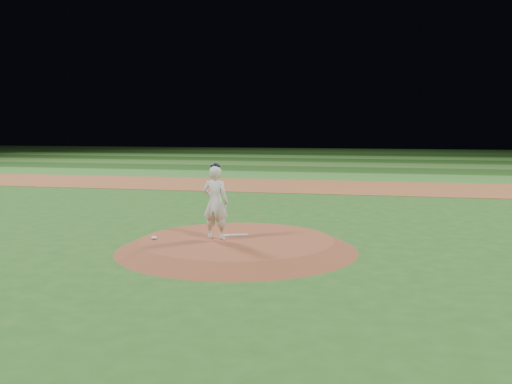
% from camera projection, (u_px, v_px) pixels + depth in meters
% --- Properties ---
extents(ground, '(120.00, 120.00, 0.00)m').
position_uv_depth(ground, '(237.00, 250.00, 13.02)').
color(ground, '#25581C').
rests_on(ground, ground).
extents(infield_dirt_band, '(70.00, 6.00, 0.02)m').
position_uv_depth(infield_dirt_band, '(312.00, 186.00, 26.59)').
color(infield_dirt_band, brown).
rests_on(infield_dirt_band, ground).
extents(outfield_stripe_0, '(70.00, 5.00, 0.02)m').
position_uv_depth(outfield_stripe_0, '(324.00, 176.00, 31.92)').
color(outfield_stripe_0, '#317029').
rests_on(outfield_stripe_0, ground).
extents(outfield_stripe_1, '(70.00, 5.00, 0.02)m').
position_uv_depth(outfield_stripe_1, '(332.00, 170.00, 36.77)').
color(outfield_stripe_1, '#1A4215').
rests_on(outfield_stripe_1, ground).
extents(outfield_stripe_2, '(70.00, 5.00, 0.02)m').
position_uv_depth(outfield_stripe_2, '(338.00, 165.00, 41.62)').
color(outfield_stripe_2, '#336424').
rests_on(outfield_stripe_2, ground).
extents(outfield_stripe_3, '(70.00, 5.00, 0.02)m').
position_uv_depth(outfield_stripe_3, '(343.00, 161.00, 46.46)').
color(outfield_stripe_3, '#1B4215').
rests_on(outfield_stripe_3, ground).
extents(outfield_stripe_4, '(70.00, 5.00, 0.02)m').
position_uv_depth(outfield_stripe_4, '(347.00, 157.00, 51.31)').
color(outfield_stripe_4, '#39772B').
rests_on(outfield_stripe_4, ground).
extents(outfield_stripe_5, '(70.00, 5.00, 0.02)m').
position_uv_depth(outfield_stripe_5, '(350.00, 155.00, 56.16)').
color(outfield_stripe_5, '#1A4115').
rests_on(outfield_stripe_5, ground).
extents(pitchers_mound, '(5.50, 5.50, 0.25)m').
position_uv_depth(pitchers_mound, '(237.00, 244.00, 13.01)').
color(pitchers_mound, brown).
rests_on(pitchers_mound, ground).
extents(pitching_rubber, '(0.60, 0.33, 0.03)m').
position_uv_depth(pitching_rubber, '(236.00, 235.00, 13.35)').
color(pitching_rubber, silver).
rests_on(pitching_rubber, pitchers_mound).
extents(rosin_bag, '(0.13, 0.13, 0.07)m').
position_uv_depth(rosin_bag, '(154.00, 238.00, 12.93)').
color(rosin_bag, white).
rests_on(rosin_bag, pitchers_mound).
extents(pitcher_on_mound, '(0.65, 0.46, 1.73)m').
position_uv_depth(pitcher_on_mound, '(215.00, 202.00, 12.87)').
color(pitcher_on_mound, white).
rests_on(pitcher_on_mound, pitchers_mound).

